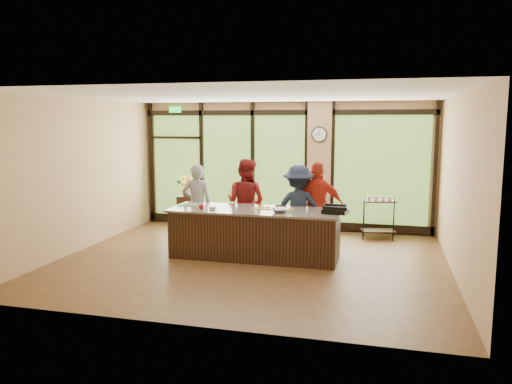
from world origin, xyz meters
The scene contains 25 objects.
floor centered at (0.00, 0.00, 0.00)m, with size 7.00×7.00×0.00m, color #4F311C.
ceiling centered at (0.00, 0.00, 3.00)m, with size 7.00×7.00×0.00m, color white.
back_wall centered at (0.00, 3.00, 1.50)m, with size 7.00×7.00×0.00m, color tan.
left_wall centered at (-3.50, 0.00, 1.50)m, with size 6.00×6.00×0.00m, color tan.
right_wall centered at (3.50, 0.00, 1.50)m, with size 6.00×6.00×0.00m, color tan.
window_wall centered at (0.16, 2.95, 1.39)m, with size 6.90×0.12×3.00m.
island_base centered at (0.00, 0.30, 0.44)m, with size 3.10×1.00×0.88m, color black.
countertop centered at (0.00, 0.30, 0.90)m, with size 3.20×1.10×0.04m, color slate.
wall_clock centered at (0.85, 2.87, 2.25)m, with size 0.36×0.04×0.36m.
cook_left centered at (-1.45, 1.06, 0.84)m, with size 0.61×0.40×1.68m, color gray.
cook_midleft centered at (-0.41, 1.13, 0.90)m, with size 0.87×0.68×1.80m, color maroon.
cook_midright centered at (1.06, 1.15, 0.88)m, with size 1.03×0.43×1.76m, color #AA291A.
cook_right centered at (0.70, 1.03, 0.85)m, with size 1.10×0.63×1.70m, color #172034.
roasting_pan centered at (1.50, 0.27, 0.96)m, with size 0.43×0.33×0.08m, color black.
mixing_bowl centered at (0.51, 0.09, 0.96)m, with size 0.29×0.29×0.07m, color silver.
cutting_board_left centered at (-1.40, 0.41, 0.93)m, with size 0.36×0.27×0.01m, color #499837.
cutting_board_center centered at (0.12, 0.45, 0.93)m, with size 0.36×0.27×0.01m, color gold.
cutting_board_right centered at (0.50, 0.43, 0.93)m, with size 0.37×0.28×0.01m, color gold.
prep_bowl_near centered at (-0.76, 0.07, 0.94)m, with size 0.14×0.14×0.04m, color silver.
prep_bowl_mid centered at (0.54, 0.21, 0.94)m, with size 0.15×0.15×0.05m, color silver.
prep_bowl_far centered at (0.33, 0.79, 0.94)m, with size 0.14×0.14×0.03m, color silver.
red_ramekin centered at (-0.97, 0.06, 0.96)m, with size 0.10×0.10×0.08m, color #A71016.
flower_stand centered at (-2.22, 2.41, 0.39)m, with size 0.39×0.39×0.78m, color black.
flower_vase centered at (-2.22, 2.41, 0.92)m, with size 0.28×0.28×0.29m, color #8F724E.
bar_cart centered at (2.23, 2.43, 0.57)m, with size 0.77×0.55×0.95m.
Camera 1 is at (2.32, -8.58, 2.56)m, focal length 35.00 mm.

